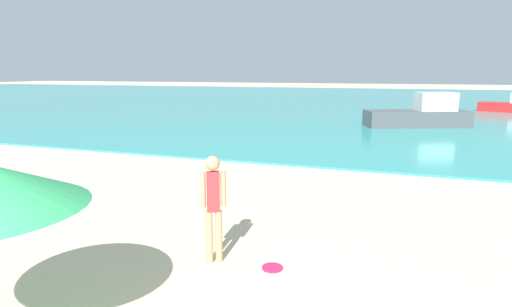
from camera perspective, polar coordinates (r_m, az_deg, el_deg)
water at (r=41.71m, az=15.59°, el=6.94°), size 160.00×60.00×0.06m
person_standing at (r=5.98m, az=-5.78°, el=-6.66°), size 0.32×0.22×1.56m
frisbee at (r=6.07m, az=2.23°, el=-15.20°), size 0.29×0.29×0.03m
boat_near at (r=22.12m, az=21.40°, el=4.90°), size 5.12×3.25×1.66m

